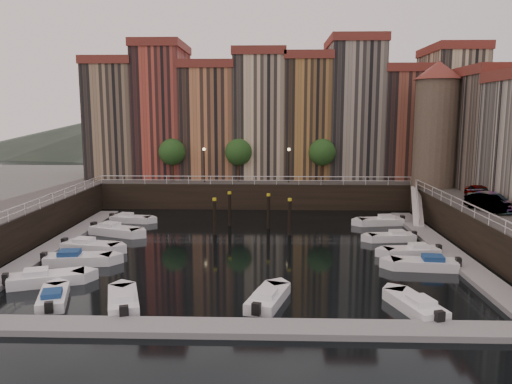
{
  "coord_description": "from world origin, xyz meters",
  "views": [
    {
      "loc": [
        1.97,
        -41.36,
        11.19
      ],
      "look_at": [
        0.55,
        4.0,
        4.01
      ],
      "focal_mm": 35.0,
      "sensor_mm": 36.0,
      "label": 1
    }
  ],
  "objects_px": {
    "car_b": "(488,204)",
    "car_c": "(492,202)",
    "car_a": "(480,194)",
    "mooring_pilings": "(250,214)",
    "boat_left_0": "(45,279)",
    "boat_left_2": "(90,246)",
    "boat_left_1": "(77,259)",
    "gangway": "(417,204)",
    "corner_tower": "(436,122)"
  },
  "relations": [
    {
      "from": "corner_tower",
      "to": "gangway",
      "type": "bearing_deg",
      "value": -122.8
    },
    {
      "from": "boat_left_2",
      "to": "car_a",
      "type": "height_order",
      "value": "car_a"
    },
    {
      "from": "gangway",
      "to": "car_c",
      "type": "height_order",
      "value": "car_c"
    },
    {
      "from": "mooring_pilings",
      "to": "boat_left_0",
      "type": "bearing_deg",
      "value": -129.76
    },
    {
      "from": "corner_tower",
      "to": "car_c",
      "type": "distance_m",
      "value": 15.22
    },
    {
      "from": "corner_tower",
      "to": "boat_left_1",
      "type": "height_order",
      "value": "corner_tower"
    },
    {
      "from": "car_a",
      "to": "car_c",
      "type": "relative_size",
      "value": 0.84
    },
    {
      "from": "car_c",
      "to": "mooring_pilings",
      "type": "bearing_deg",
      "value": 153.22
    },
    {
      "from": "corner_tower",
      "to": "boat_left_1",
      "type": "relative_size",
      "value": 2.67
    },
    {
      "from": "car_a",
      "to": "boat_left_0",
      "type": "bearing_deg",
      "value": -153.45
    },
    {
      "from": "mooring_pilings",
      "to": "car_a",
      "type": "xyz_separation_m",
      "value": [
        21.51,
        -0.07,
        2.08
      ]
    },
    {
      "from": "boat_left_0",
      "to": "boat_left_1",
      "type": "relative_size",
      "value": 0.99
    },
    {
      "from": "gangway",
      "to": "boat_left_2",
      "type": "distance_m",
      "value": 32.42
    },
    {
      "from": "boat_left_2",
      "to": "car_c",
      "type": "relative_size",
      "value": 0.99
    },
    {
      "from": "corner_tower",
      "to": "boat_left_2",
      "type": "relative_size",
      "value": 2.73
    },
    {
      "from": "gangway",
      "to": "boat_left_2",
      "type": "bearing_deg",
      "value": -158.14
    },
    {
      "from": "boat_left_0",
      "to": "mooring_pilings",
      "type": "bearing_deg",
      "value": 29.84
    },
    {
      "from": "mooring_pilings",
      "to": "boat_left_2",
      "type": "bearing_deg",
      "value": -149.98
    },
    {
      "from": "boat_left_2",
      "to": "car_c",
      "type": "distance_m",
      "value": 33.85
    },
    {
      "from": "boat_left_2",
      "to": "car_c",
      "type": "height_order",
      "value": "car_c"
    },
    {
      "from": "gangway",
      "to": "mooring_pilings",
      "type": "xyz_separation_m",
      "value": [
        -17.14,
        -4.6,
        -0.27
      ]
    },
    {
      "from": "gangway",
      "to": "boat_left_1",
      "type": "xyz_separation_m",
      "value": [
        -29.68,
        -15.73,
        -1.52
      ]
    },
    {
      "from": "car_a",
      "to": "car_c",
      "type": "height_order",
      "value": "car_c"
    },
    {
      "from": "mooring_pilings",
      "to": "car_c",
      "type": "distance_m",
      "value": 21.28
    },
    {
      "from": "car_b",
      "to": "gangway",
      "type": "bearing_deg",
      "value": 89.18
    },
    {
      "from": "boat_left_1",
      "to": "car_a",
      "type": "xyz_separation_m",
      "value": [
        34.06,
        11.06,
        3.34
      ]
    },
    {
      "from": "gangway",
      "to": "car_c",
      "type": "bearing_deg",
      "value": -69.22
    },
    {
      "from": "mooring_pilings",
      "to": "boat_left_0",
      "type": "height_order",
      "value": "mooring_pilings"
    },
    {
      "from": "boat_left_2",
      "to": "gangway",
      "type": "bearing_deg",
      "value": 33.08
    },
    {
      "from": "gangway",
      "to": "car_a",
      "type": "relative_size",
      "value": 1.95
    },
    {
      "from": "gangway",
      "to": "car_a",
      "type": "distance_m",
      "value": 6.65
    },
    {
      "from": "car_c",
      "to": "boat_left_0",
      "type": "bearing_deg",
      "value": -176.06
    },
    {
      "from": "corner_tower",
      "to": "car_a",
      "type": "distance_m",
      "value": 11.32
    },
    {
      "from": "car_c",
      "to": "boat_left_2",
      "type": "bearing_deg",
      "value": 170.72
    },
    {
      "from": "car_a",
      "to": "boat_left_1",
      "type": "bearing_deg",
      "value": -159.67
    },
    {
      "from": "boat_left_1",
      "to": "boat_left_2",
      "type": "height_order",
      "value": "boat_left_1"
    },
    {
      "from": "car_b",
      "to": "corner_tower",
      "type": "bearing_deg",
      "value": 72.45
    },
    {
      "from": "boat_left_0",
      "to": "boat_left_2",
      "type": "distance_m",
      "value": 8.11
    },
    {
      "from": "gangway",
      "to": "boat_left_0",
      "type": "relative_size",
      "value": 1.63
    },
    {
      "from": "boat_left_1",
      "to": "boat_left_0",
      "type": "bearing_deg",
      "value": -103.03
    },
    {
      "from": "mooring_pilings",
      "to": "boat_left_1",
      "type": "xyz_separation_m",
      "value": [
        -12.54,
        -11.13,
        -1.26
      ]
    },
    {
      "from": "mooring_pilings",
      "to": "car_a",
      "type": "distance_m",
      "value": 21.61
    },
    {
      "from": "boat_left_1",
      "to": "car_b",
      "type": "relative_size",
      "value": 1.22
    },
    {
      "from": "boat_left_0",
      "to": "boat_left_1",
      "type": "xyz_separation_m",
      "value": [
        0.41,
        4.44,
        0.0
      ]
    },
    {
      "from": "car_a",
      "to": "mooring_pilings",
      "type": "bearing_deg",
      "value": -177.85
    },
    {
      "from": "corner_tower",
      "to": "boat_left_0",
      "type": "distance_m",
      "value": 42.34
    },
    {
      "from": "mooring_pilings",
      "to": "car_c",
      "type": "relative_size",
      "value": 1.43
    },
    {
      "from": "boat_left_0",
      "to": "car_b",
      "type": "bearing_deg",
      "value": -2.92
    },
    {
      "from": "car_b",
      "to": "car_c",
      "type": "relative_size",
      "value": 0.83
    },
    {
      "from": "boat_left_0",
      "to": "boat_left_1",
      "type": "bearing_deg",
      "value": 64.32
    }
  ]
}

